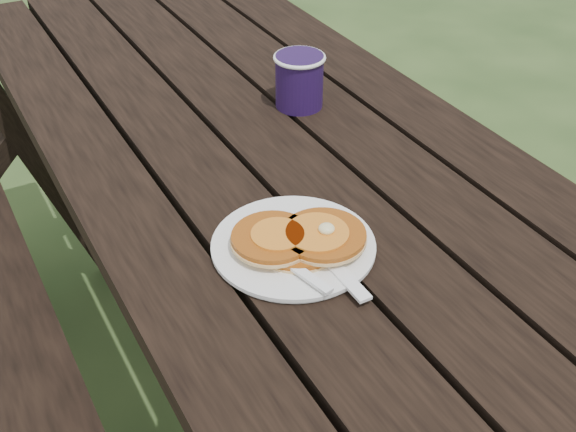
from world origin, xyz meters
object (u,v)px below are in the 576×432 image
coffee_cup (299,78)px  plate (293,246)px  picnic_table (262,281)px  pancake_stack (300,239)px

coffee_cup → plate: bearing=-120.8°
picnic_table → plate: plate is taller
plate → pancake_stack: pancake_stack is taller
pancake_stack → coffee_cup: coffee_cup is taller
plate → picnic_table: bearing=71.0°
picnic_table → plate: size_ratio=7.69×
plate → pancake_stack: size_ratio=1.24×
picnic_table → plate: bearing=-109.0°
picnic_table → coffee_cup: bearing=19.2°
picnic_table → plate: (-0.12, -0.35, 0.39)m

